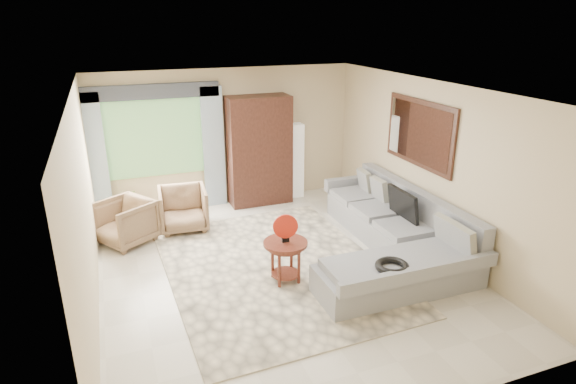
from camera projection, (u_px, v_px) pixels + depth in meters
name	position (u px, v px, depth m)	size (l,w,h in m)	color
ground	(281.00, 269.00, 7.05)	(6.00, 6.00, 0.00)	silver
area_rug	(274.00, 267.00, 7.08)	(3.00, 4.00, 0.02)	#F8E7C4
sectional_sofa	(393.00, 238.00, 7.39)	(2.30, 3.46, 0.90)	gray
tv_screen	(403.00, 204.00, 7.51)	(0.06, 0.74, 0.48)	black
garden_hose	(392.00, 266.00, 6.01)	(0.43, 0.43, 0.09)	black
coffee_table	(286.00, 261.00, 6.62)	(0.61, 0.61, 0.61)	#501D15
red_disc	(285.00, 226.00, 6.44)	(0.34, 0.34, 0.03)	red
armchair_left	(125.00, 222.00, 7.74)	(0.78, 0.80, 0.73)	#836647
armchair_right	(183.00, 209.00, 8.26)	(0.79, 0.81, 0.74)	#8D6E4D
potted_plant	(124.00, 203.00, 8.75)	(0.50, 0.43, 0.56)	#999999
armoire	(259.00, 151.00, 9.26)	(1.20, 0.55, 2.10)	black
floor_lamp	(296.00, 161.00, 9.68)	(0.24, 0.24, 1.50)	silver
window	(155.00, 138.00, 8.73)	(1.80, 0.04, 1.40)	#669E59
curtain_left	(95.00, 159.00, 8.38)	(0.40, 0.08, 2.30)	#9EB7CC
curtain_right	(213.00, 148.00, 9.08)	(0.40, 0.08, 2.30)	#9EB7CC
valance	(150.00, 92.00, 8.37)	(2.40, 0.12, 0.26)	#1E232D
wall_mirror	(419.00, 133.00, 7.57)	(0.05, 1.70, 1.05)	black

